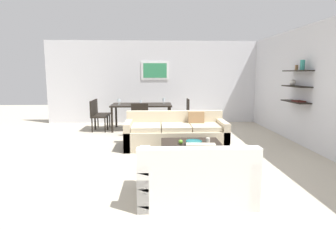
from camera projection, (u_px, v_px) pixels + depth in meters
name	position (u px, v px, depth m)	size (l,w,h in m)	color
ground_plane	(172.00, 151.00, 5.88)	(18.00, 18.00, 0.00)	#BCB29E
back_wall_unit	(175.00, 82.00, 9.18)	(8.40, 0.09, 2.70)	silver
right_wall_shelf_unit	(300.00, 86.00, 6.40)	(0.34, 8.20, 2.70)	silver
sofa_beige	(176.00, 134.00, 6.17)	(2.23, 0.90, 0.78)	beige
loveseat_white	(195.00, 177.00, 3.62)	(1.46, 0.90, 0.78)	white
coffee_table	(192.00, 154.00, 4.98)	(1.09, 1.04, 0.38)	black
decorative_bowl	(194.00, 143.00, 4.90)	(0.29, 0.29, 0.08)	#19666B
candle_jar	(208.00, 140.00, 5.10)	(0.08, 0.08, 0.08)	silver
apple_on_coffee_table	(181.00, 142.00, 4.96)	(0.08, 0.08, 0.08)	#669E2D
dining_table	(142.00, 107.00, 8.08)	(1.74, 0.94, 0.75)	black
dining_chair_foot	(140.00, 117.00, 7.24)	(0.44, 0.44, 0.88)	black
dining_chair_right_far	(184.00, 111.00, 8.37)	(0.44, 0.44, 0.88)	black
dining_chair_left_far	(99.00, 112.00, 8.26)	(0.44, 0.44, 0.88)	black
dining_chair_left_near	(96.00, 114.00, 7.84)	(0.44, 0.44, 0.88)	black
wine_glass_foot	(141.00, 102.00, 7.65)	(0.07, 0.07, 0.16)	silver
wine_glass_right_far	(164.00, 100.00, 8.19)	(0.08, 0.08, 0.17)	silver
wine_glass_left_far	(120.00, 101.00, 8.14)	(0.06, 0.06, 0.14)	silver
wine_glass_left_near	(118.00, 100.00, 7.91)	(0.07, 0.07, 0.17)	silver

